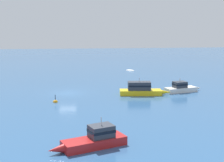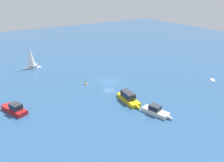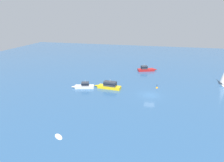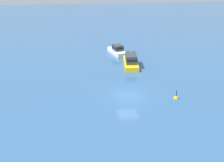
# 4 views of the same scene
# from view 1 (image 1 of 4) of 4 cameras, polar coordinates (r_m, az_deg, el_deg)

# --- Properties ---
(ground_plane) EXTENTS (160.00, 160.00, 0.00)m
(ground_plane) POSITION_cam_1_polar(r_m,az_deg,el_deg) (50.45, -7.61, -2.06)
(ground_plane) COLOR #2D5684
(launch) EXTENTS (3.03, 6.18, 2.18)m
(launch) POSITION_cam_1_polar(r_m,az_deg,el_deg) (51.89, 11.78, -1.16)
(launch) COLOR silver
(launch) RESTS_ON ground
(launch_1) EXTENTS (3.82, 6.89, 2.58)m
(launch_1) POSITION_cam_1_polar(r_m,az_deg,el_deg) (29.14, -3.08, -9.92)
(launch_1) COLOR #B21E1E
(launch_1) RESTS_ON ground
(powerboat) EXTENTS (2.47, 7.60, 2.55)m
(powerboat) POSITION_cam_1_polar(r_m,az_deg,el_deg) (49.01, 4.99, -1.43)
(powerboat) COLOR yellow
(powerboat) RESTS_ON ground
(skiff) EXTENTS (2.02, 2.17, 0.43)m
(skiff) POSITION_cam_1_polar(r_m,az_deg,el_deg) (72.48, 3.13, 1.79)
(skiff) COLOR silver
(skiff) RESTS_ON ground
(channel_buoy) EXTENTS (0.63, 0.63, 1.36)m
(channel_buoy) POSITION_cam_1_polar(r_m,az_deg,el_deg) (45.18, -9.64, -3.57)
(channel_buoy) COLOR orange
(channel_buoy) RESTS_ON ground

